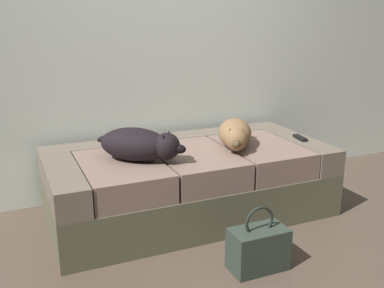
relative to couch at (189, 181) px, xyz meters
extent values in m
cube|color=silver|center=(0.00, 0.59, 1.16)|extent=(6.40, 0.10, 2.80)
cube|color=#575640|center=(0.00, 0.00, -0.09)|extent=(1.93, 0.95, 0.30)
cube|color=#6C6053|center=(-0.86, 0.00, 0.15)|extent=(0.20, 0.95, 0.18)
cube|color=#6C6053|center=(0.86, 0.00, 0.15)|extent=(0.20, 0.95, 0.18)
cube|color=#6C6053|center=(0.00, 0.37, 0.15)|extent=(1.53, 0.20, 0.18)
cube|color=#81675C|center=(-0.51, -0.10, 0.15)|extent=(0.49, 0.73, 0.18)
cube|color=#81675C|center=(0.00, -0.10, 0.15)|extent=(0.49, 0.73, 0.18)
cube|color=#81675C|center=(0.51, -0.10, 0.15)|extent=(0.49, 0.73, 0.18)
ellipsoid|color=black|center=(-0.41, -0.08, 0.34)|extent=(0.52, 0.50, 0.21)
sphere|color=black|center=(-0.25, -0.22, 0.35)|extent=(0.17, 0.17, 0.17)
ellipsoid|color=black|center=(-0.19, -0.27, 0.34)|extent=(0.12, 0.11, 0.06)
cone|color=black|center=(-0.22, -0.19, 0.41)|extent=(0.04, 0.04, 0.05)
cone|color=black|center=(-0.28, -0.26, 0.41)|extent=(0.04, 0.04, 0.05)
ellipsoid|color=black|center=(-0.53, 0.10, 0.36)|extent=(0.19, 0.11, 0.05)
ellipsoid|color=olive|center=(0.33, -0.05, 0.33)|extent=(0.39, 0.47, 0.19)
sphere|color=olive|center=(0.24, -0.22, 0.34)|extent=(0.15, 0.15, 0.15)
ellipsoid|color=brown|center=(0.21, -0.28, 0.33)|extent=(0.09, 0.10, 0.05)
cone|color=brown|center=(0.28, -0.24, 0.40)|extent=(0.04, 0.04, 0.04)
cone|color=brown|center=(0.21, -0.20, 0.40)|extent=(0.04, 0.04, 0.04)
ellipsoid|color=olive|center=(0.46, 0.10, 0.34)|extent=(0.12, 0.16, 0.04)
cube|color=black|center=(0.86, -0.10, 0.25)|extent=(0.06, 0.15, 0.02)
cube|color=#2F3A31|center=(0.06, -0.83, -0.12)|extent=(0.32, 0.18, 0.24)
torus|color=#212922|center=(0.06, -0.83, 0.05)|extent=(0.18, 0.02, 0.18)
camera|label=1|loc=(-1.15, -2.70, 1.14)|focal=41.60mm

